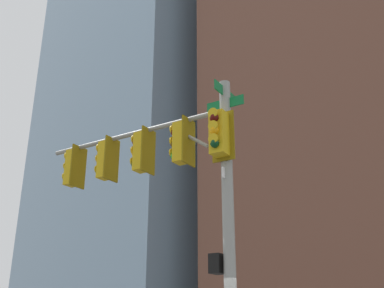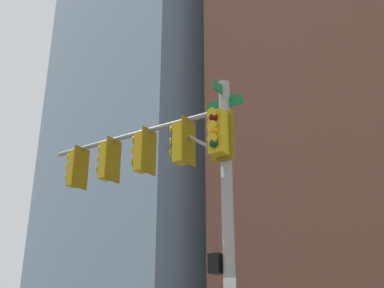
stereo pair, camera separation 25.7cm
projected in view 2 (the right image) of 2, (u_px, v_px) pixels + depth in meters
signal_pole_assembly at (168, 175)px, 11.16m from camera, size 5.76×1.83×6.95m
building_brick_midblock at (179, 165)px, 55.90m from camera, size 18.11×14.44×39.37m
building_glass_tower at (179, 19)px, 64.49m from camera, size 23.49×24.79×81.94m
building_brick_farside at (163, 150)px, 60.04m from camera, size 17.26×17.01×45.61m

